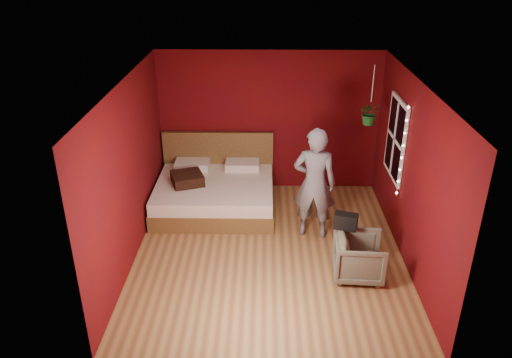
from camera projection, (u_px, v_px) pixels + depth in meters
name	position (u px, v px, depth m)	size (l,w,h in m)	color
floor	(269.00, 251.00, 7.63)	(4.50, 4.50, 0.00)	olive
room_walls	(270.00, 149.00, 6.90)	(4.04, 4.54, 2.62)	#5B0A09
window	(396.00, 139.00, 7.76)	(0.05, 0.97, 1.27)	white
fairy_lights	(402.00, 152.00, 7.29)	(0.04, 0.04, 1.45)	silver
bed	(215.00, 191.00, 8.80)	(2.04, 1.74, 1.12)	brown
person	(314.00, 184.00, 7.68)	(0.66, 0.43, 1.81)	slate
armchair	(359.00, 257.00, 6.94)	(0.67, 0.69, 0.63)	#676751
handbag	(346.00, 221.00, 6.98)	(0.32, 0.16, 0.23)	black
throw_pillow	(187.00, 179.00, 8.55)	(0.50, 0.50, 0.18)	black
hanging_plant	(370.00, 113.00, 7.82)	(0.34, 0.30, 0.95)	silver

